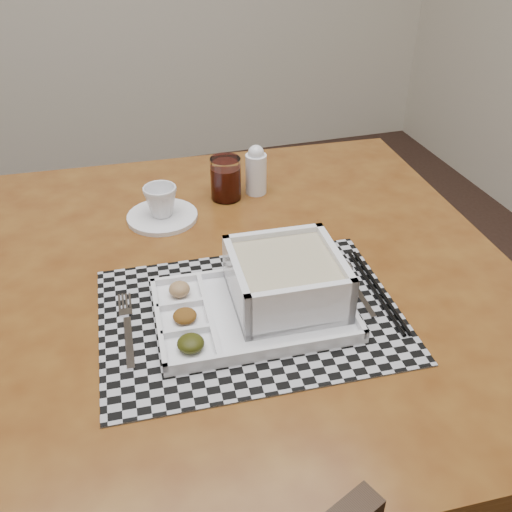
# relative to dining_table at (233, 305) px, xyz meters

# --- Properties ---
(dining_table) EXTENTS (1.11, 1.11, 0.79)m
(dining_table) POSITION_rel_dining_table_xyz_m (0.00, 0.00, 0.00)
(dining_table) COLOR #54280F
(dining_table) RESTS_ON ground
(placemat) EXTENTS (0.52, 0.39, 0.00)m
(placemat) POSITION_rel_dining_table_xyz_m (-0.00, -0.13, 0.08)
(placemat) COLOR #A0A1A7
(placemat) RESTS_ON dining_table
(serving_tray) EXTENTS (0.33, 0.24, 0.10)m
(serving_tray) POSITION_rel_dining_table_xyz_m (0.04, -0.12, 0.12)
(serving_tray) COLOR white
(serving_tray) RESTS_ON placemat
(fork) EXTENTS (0.03, 0.19, 0.00)m
(fork) POSITION_rel_dining_table_xyz_m (-0.20, -0.10, 0.09)
(fork) COLOR silver
(fork) RESTS_ON placemat
(spoon) EXTENTS (0.04, 0.18, 0.01)m
(spoon) POSITION_rel_dining_table_xyz_m (0.20, -0.06, 0.09)
(spoon) COLOR silver
(spoon) RESTS_ON placemat
(chopsticks) EXTENTS (0.03, 0.24, 0.01)m
(chopsticks) POSITION_rel_dining_table_xyz_m (0.23, -0.14, 0.09)
(chopsticks) COLOR black
(chopsticks) RESTS_ON placemat
(saucer) EXTENTS (0.15, 0.15, 0.01)m
(saucer) POSITION_rel_dining_table_xyz_m (-0.09, 0.23, 0.09)
(saucer) COLOR white
(saucer) RESTS_ON dining_table
(cup) EXTENTS (0.09, 0.09, 0.07)m
(cup) POSITION_rel_dining_table_xyz_m (-0.09, 0.23, 0.12)
(cup) COLOR white
(cup) RESTS_ON saucer
(juice_glass) EXTENTS (0.07, 0.07, 0.10)m
(juice_glass) POSITION_rel_dining_table_xyz_m (0.06, 0.28, 0.13)
(juice_glass) COLOR white
(juice_glass) RESTS_ON dining_table
(creamer_bottle) EXTENTS (0.05, 0.05, 0.12)m
(creamer_bottle) POSITION_rel_dining_table_xyz_m (0.13, 0.29, 0.14)
(creamer_bottle) COLOR white
(creamer_bottle) RESTS_ON dining_table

